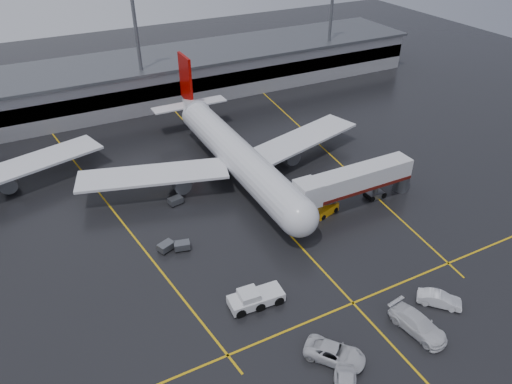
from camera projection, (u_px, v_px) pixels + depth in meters
ground at (262, 205)px, 70.27m from camera, size 220.00×220.00×0.00m
apron_line_centre at (262, 205)px, 70.26m from camera, size 0.25×90.00×0.02m
apron_line_stop at (353, 303)px, 53.86m from camera, size 60.00×0.25×0.02m
apron_line_left at (109, 206)px, 70.03m from camera, size 9.99×69.35×0.02m
apron_line_right at (325, 150)px, 84.64m from camera, size 7.57×69.64×0.02m
terminal at (159, 77)px, 103.67m from camera, size 122.00×19.00×8.60m
light_mast_mid at (137, 39)px, 91.80m from camera, size 3.00×1.20×25.45m
light_mast_right at (331, 15)px, 109.10m from camera, size 3.00×1.20×25.45m
main_airliner at (233, 152)px, 75.21m from camera, size 48.80×45.60×14.10m
jet_bridge at (355, 182)px, 68.22m from camera, size 19.90×3.40×6.05m
pushback_tractor at (255, 298)px, 53.27m from camera, size 6.34×3.01×2.21m
belt_loader at (325, 210)px, 68.16m from camera, size 4.35×2.78×2.56m
service_van_a at (335, 353)px, 47.11m from camera, size 5.99×6.45×1.68m
service_van_b at (418, 324)px, 50.06m from camera, size 3.62×6.91×1.91m
service_van_c at (439, 299)px, 53.27m from camera, size 4.54×4.58×1.58m
baggage_cart_a at (182, 246)px, 61.42m from camera, size 2.25×1.73×1.12m
baggage_cart_b at (166, 246)px, 61.28m from camera, size 2.34×1.95×1.12m
baggage_cart_c at (176, 201)px, 70.10m from camera, size 2.23×1.69×1.12m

